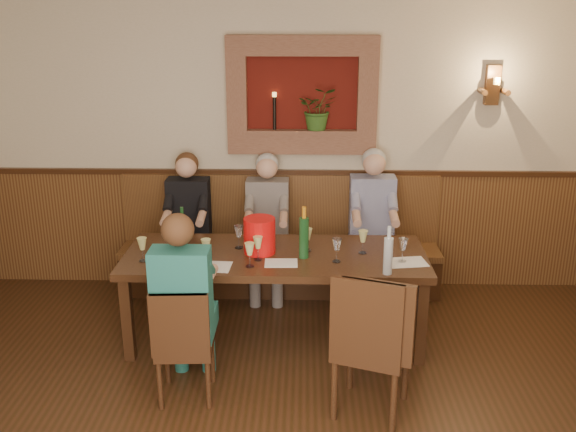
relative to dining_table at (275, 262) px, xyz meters
The scene contains 30 objects.
room_shell 2.21m from the dining_table, 90.00° to the right, with size 6.04×6.04×2.82m.
wainscoting 1.85m from the dining_table, 90.00° to the right, with size 6.02×6.02×1.15m.
wall_niche 1.59m from the dining_table, 77.58° to the left, with size 1.36×0.30×1.06m.
wall_sconce 2.53m from the dining_table, 29.61° to the left, with size 0.25×0.20×0.35m.
dining_table is the anchor object (origin of this frame).
bench 1.01m from the dining_table, 90.00° to the left, with size 3.00×0.45×1.11m.
chair_near_left 1.12m from the dining_table, 124.43° to the right, with size 0.40×0.40×0.86m.
chair_near_right 1.26m from the dining_table, 55.53° to the right, with size 0.59×0.59×1.04m.
person_bench_left 1.20m from the dining_table, 135.29° to the left, with size 0.39×0.48×1.36m.
person_bench_mid 0.86m from the dining_table, 97.64° to the left, with size 0.39×0.48×1.35m.
person_bench_right 1.20m from the dining_table, 44.39° to the left, with size 0.41×0.50×1.40m.
person_chair_front 0.98m from the dining_table, 127.04° to the right, with size 0.40×0.49×1.37m.
spittoon_bucket 0.25m from the dining_table, 168.53° to the left, with size 0.25×0.25×0.29m, color red.
wine_bottle_green_a 0.34m from the dining_table, 18.25° to the right, with size 0.09×0.09×0.42m.
wine_bottle_green_b 0.78m from the dining_table, behind, with size 0.07×0.07×0.36m.
water_bottle 0.95m from the dining_table, 23.95° to the right, with size 0.07×0.07×0.37m.
tasting_sheet_a 0.75m from the dining_table, 160.77° to the right, with size 0.31×0.22×0.00m, color white.
tasting_sheet_b 0.22m from the dining_table, 74.84° to the right, with size 0.25×0.18×0.00m, color white.
tasting_sheet_c 1.04m from the dining_table, ahead, with size 0.30×0.21×0.00m, color white.
tasting_sheet_d 0.56m from the dining_table, 149.62° to the right, with size 0.30×0.22×0.00m, color white.
wine_glass_0 0.32m from the dining_table, 14.65° to the left, with size 0.08×0.08×0.19m, color #DADD84, non-canonical shape.
wine_glass_1 0.58m from the dining_table, 159.13° to the right, with size 0.08×0.08×0.19m, color #DADD84, non-canonical shape.
wine_glass_2 0.72m from the dining_table, ahead, with size 0.08×0.08×0.19m, color #DADD84, non-canonical shape.
wine_glass_3 0.37m from the dining_table, 123.76° to the right, with size 0.08×0.08×0.19m, color #DADD84, non-canonical shape.
wine_glass_4 1.04m from the dining_table, 169.77° to the right, with size 0.08×0.08×0.19m, color #DADD84, non-canonical shape.
wine_glass_5 0.37m from the dining_table, 158.67° to the left, with size 0.08×0.08×0.19m, color white, non-canonical shape.
wine_glass_6 0.25m from the dining_table, 133.92° to the right, with size 0.08×0.08×0.19m, color #DADD84, non-canonical shape.
wine_glass_7 1.01m from the dining_table, ahead, with size 0.08×0.08×0.19m, color white, non-canonical shape.
wine_glass_8 0.53m from the dining_table, 18.24° to the right, with size 0.08×0.08×0.19m, color white, non-canonical shape.
wine_glass_9 0.79m from the dining_table, behind, with size 0.08×0.08×0.19m, color white, non-canonical shape.
Camera 1 is at (0.22, -2.89, 2.65)m, focal length 40.00 mm.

